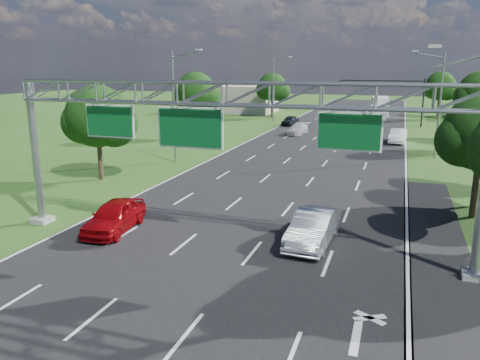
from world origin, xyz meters
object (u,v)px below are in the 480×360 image
at_px(sign_gantry, 226,107).
at_px(traffic_signal, 398,91).
at_px(silver_sedan, 313,227).
at_px(box_truck, 379,108).
at_px(red_coupe, 114,216).

xyz_separation_m(sign_gantry, traffic_signal, (7.15, 53.00, -1.72)).
height_order(sign_gantry, traffic_signal, sign_gantry).
distance_m(traffic_signal, silver_sedan, 51.54).
distance_m(sign_gantry, box_truck, 64.82).
bearing_deg(traffic_signal, box_truck, 104.51).
relative_size(traffic_signal, red_coupe, 2.48).
distance_m(traffic_signal, red_coupe, 54.78).
height_order(sign_gantry, red_coupe, sign_gantry).
bearing_deg(silver_sedan, traffic_signal, 89.69).
bearing_deg(sign_gantry, box_truck, 86.29).
bearing_deg(silver_sedan, sign_gantry, -153.15).
bearing_deg(traffic_signal, red_coupe, -104.55).
xyz_separation_m(red_coupe, box_truck, (10.75, 64.32, 0.82)).
bearing_deg(silver_sedan, red_coupe, -168.18).
xyz_separation_m(sign_gantry, silver_sedan, (3.98, 1.74, -6.03)).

